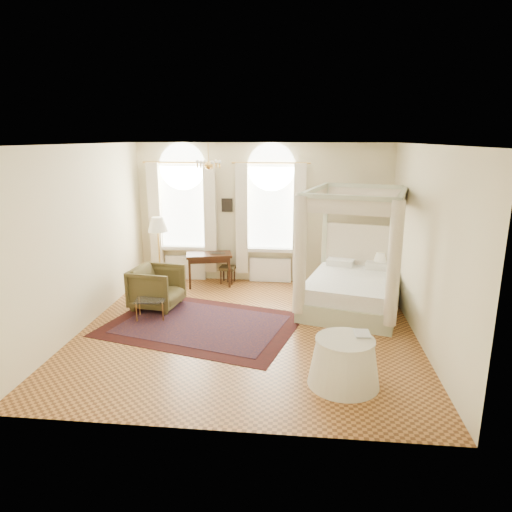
{
  "coord_description": "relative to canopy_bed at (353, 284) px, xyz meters",
  "views": [
    {
      "loc": [
        0.97,
        -7.69,
        3.41
      ],
      "look_at": [
        0.12,
        0.4,
        1.29
      ],
      "focal_mm": 32.0,
      "sensor_mm": 36.0,
      "label": 1
    }
  ],
  "objects": [
    {
      "name": "ground",
      "position": [
        -1.99,
        -1.2,
        -0.56
      ],
      "size": [
        6.0,
        6.0,
        0.0
      ],
      "primitive_type": "plane",
      "color": "#AB6C31",
      "rests_on": "ground"
    },
    {
      "name": "room_walls",
      "position": [
        -1.99,
        -1.2,
        1.42
      ],
      "size": [
        6.0,
        6.0,
        6.0
      ],
      "color": "#F0E7B7",
      "rests_on": "ground"
    },
    {
      "name": "window_left",
      "position": [
        -3.89,
        1.67,
        0.93
      ],
      "size": [
        1.62,
        0.27,
        3.29
      ],
      "color": "white",
      "rests_on": "room_walls"
    },
    {
      "name": "window_right",
      "position": [
        -1.79,
        1.67,
        0.93
      ],
      "size": [
        1.62,
        0.27,
        3.29
      ],
      "color": "white",
      "rests_on": "room_walls"
    },
    {
      "name": "chandelier",
      "position": [
        -2.89,
        -0.0,
        2.35
      ],
      "size": [
        0.51,
        0.45,
        0.5
      ],
      "color": "gold",
      "rests_on": "room_walls"
    },
    {
      "name": "wall_pictures",
      "position": [
        -1.9,
        1.77,
        1.33
      ],
      "size": [
        2.54,
        0.03,
        0.39
      ],
      "color": "black",
      "rests_on": "room_walls"
    },
    {
      "name": "canopy_bed",
      "position": [
        0.0,
        0.0,
        0.0
      ],
      "size": [
        2.35,
        2.65,
        2.46
      ],
      "color": "#B2B896",
      "rests_on": "ground"
    },
    {
      "name": "nightstand",
      "position": [
        0.71,
        0.9,
        -0.27
      ],
      "size": [
        0.48,
        0.45,
        0.57
      ],
      "primitive_type": "cube",
      "rotation": [
        0.0,
        0.0,
        0.26
      ],
      "color": "#32190D",
      "rests_on": "ground"
    },
    {
      "name": "nightstand_lamp",
      "position": [
        0.66,
        0.9,
        0.3
      ],
      "size": [
        0.29,
        0.29,
        0.42
      ],
      "color": "gold",
      "rests_on": "nightstand"
    },
    {
      "name": "writing_desk",
      "position": [
        -3.2,
        1.25,
        0.11
      ],
      "size": [
        1.14,
        0.78,
        0.78
      ],
      "color": "#32190D",
      "rests_on": "ground"
    },
    {
      "name": "laptop",
      "position": [
        -2.99,
        1.28,
        0.24
      ],
      "size": [
        0.37,
        0.24,
        0.03
      ],
      "primitive_type": "imported",
      "rotation": [
        0.0,
        0.0,
        3.1
      ],
      "color": "black",
      "rests_on": "writing_desk"
    },
    {
      "name": "stool",
      "position": [
        -2.8,
        1.5,
        -0.22
      ],
      "size": [
        0.38,
        0.38,
        0.41
      ],
      "color": "#42371C",
      "rests_on": "ground"
    },
    {
      "name": "armchair",
      "position": [
        -3.97,
        -0.27,
        -0.13
      ],
      "size": [
        1.07,
        1.04,
        0.86
      ],
      "primitive_type": "imported",
      "rotation": [
        0.0,
        0.0,
        1.43
      ],
      "color": "#43391C",
      "rests_on": "ground"
    },
    {
      "name": "coffee_table",
      "position": [
        -3.91,
        -0.87,
        -0.21
      ],
      "size": [
        0.63,
        0.49,
        0.39
      ],
      "color": "silver",
      "rests_on": "ground"
    },
    {
      "name": "floor_lamp",
      "position": [
        -4.23,
        0.76,
        0.9
      ],
      "size": [
        0.44,
        0.44,
        1.71
      ],
      "color": "gold",
      "rests_on": "ground"
    },
    {
      "name": "oriental_rug",
      "position": [
        -2.86,
        -1.08,
        -0.55
      ],
      "size": [
        3.94,
        3.25,
        0.01
      ],
      "color": "#380F0D",
      "rests_on": "ground"
    },
    {
      "name": "side_table",
      "position": [
        -0.39,
        -2.95,
        -0.22
      ],
      "size": [
        1.02,
        1.02,
        0.69
      ],
      "color": "white",
      "rests_on": "ground"
    },
    {
      "name": "book",
      "position": [
        -0.26,
        -2.79,
        0.15
      ],
      "size": [
        0.23,
        0.31,
        0.03
      ],
      "primitive_type": "imported",
      "rotation": [
        0.0,
        0.0,
        0.04
      ],
      "color": "black",
      "rests_on": "side_table"
    }
  ]
}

